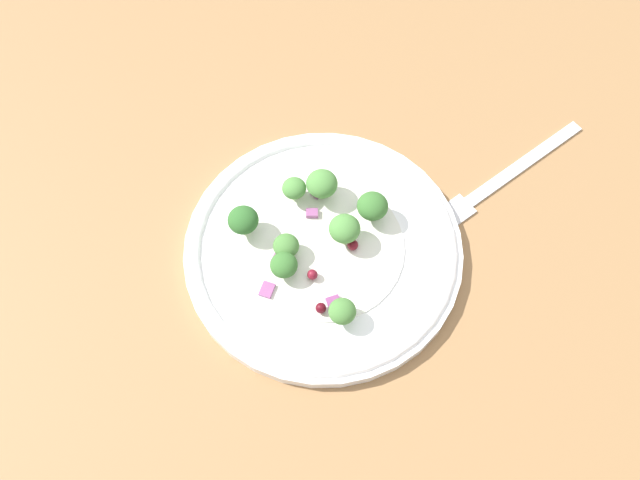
% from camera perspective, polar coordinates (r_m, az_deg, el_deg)
% --- Properties ---
extents(ground_plane, '(1.80, 1.80, 0.02)m').
position_cam_1_polar(ground_plane, '(0.60, 1.05, -3.66)').
color(ground_plane, olive).
extents(plate, '(0.25, 0.25, 0.02)m').
position_cam_1_polar(plate, '(0.60, -0.00, -0.81)').
color(plate, white).
rests_on(plate, ground_plane).
extents(dressing_pool, '(0.15, 0.15, 0.00)m').
position_cam_1_polar(dressing_pool, '(0.59, -0.00, -0.62)').
color(dressing_pool, white).
rests_on(dressing_pool, plate).
extents(broccoli_floret_0, '(0.03, 0.03, 0.03)m').
position_cam_1_polar(broccoli_floret_0, '(0.58, 2.13, 0.95)').
color(broccoli_floret_0, '#9EC684').
rests_on(broccoli_floret_0, plate).
extents(broccoli_floret_1, '(0.03, 0.03, 0.03)m').
position_cam_1_polar(broccoli_floret_1, '(0.59, 4.54, 2.90)').
color(broccoli_floret_1, '#8EB77A').
rests_on(broccoli_floret_1, plate).
extents(broccoli_floret_2, '(0.02, 0.02, 0.02)m').
position_cam_1_polar(broccoli_floret_2, '(0.60, -2.25, 4.45)').
color(broccoli_floret_2, '#9EC684').
rests_on(broccoli_floret_2, plate).
extents(broccoli_floret_3, '(0.03, 0.03, 0.03)m').
position_cam_1_polar(broccoli_floret_3, '(0.60, 0.16, 4.83)').
color(broccoli_floret_3, '#9EC684').
rests_on(broccoli_floret_3, plate).
extents(broccoli_floret_4, '(0.02, 0.02, 0.02)m').
position_cam_1_polar(broccoli_floret_4, '(0.55, 1.93, -6.18)').
color(broccoli_floret_4, '#9EC684').
rests_on(broccoli_floret_4, plate).
extents(broccoli_floret_5, '(0.03, 0.03, 0.03)m').
position_cam_1_polar(broccoli_floret_5, '(0.59, -6.63, 1.69)').
color(broccoli_floret_5, '#ADD18E').
rests_on(broccoli_floret_5, plate).
extents(broccoli_floret_6, '(0.02, 0.02, 0.02)m').
position_cam_1_polar(broccoli_floret_6, '(0.57, -3.13, -2.19)').
color(broccoli_floret_6, '#ADD18E').
rests_on(broccoli_floret_6, plate).
extents(broccoli_floret_7, '(0.02, 0.02, 0.02)m').
position_cam_1_polar(broccoli_floret_7, '(0.58, -2.94, -0.53)').
color(broccoli_floret_7, '#9EC684').
rests_on(broccoli_floret_7, plate).
extents(cranberry_0, '(0.01, 0.01, 0.01)m').
position_cam_1_polar(cranberry_0, '(0.56, 0.07, -5.88)').
color(cranberry_0, '#4C0A14').
rests_on(cranberry_0, plate).
extents(cranberry_1, '(0.01, 0.01, 0.01)m').
position_cam_1_polar(cranberry_1, '(0.59, 2.84, -0.42)').
color(cranberry_1, maroon).
rests_on(cranberry_1, plate).
extents(cranberry_2, '(0.01, 0.01, 0.01)m').
position_cam_1_polar(cranberry_2, '(0.57, -0.51, -3.43)').
color(cranberry_2, maroon).
rests_on(cranberry_2, plate).
extents(cranberry_3, '(0.01, 0.01, 0.01)m').
position_cam_1_polar(cranberry_3, '(0.61, -2.16, 4.33)').
color(cranberry_3, '#4C0A14').
rests_on(cranberry_3, plate).
extents(onion_bit_0, '(0.02, 0.02, 0.00)m').
position_cam_1_polar(onion_bit_0, '(0.58, -4.66, -4.07)').
color(onion_bit_0, '#934C84').
rests_on(onion_bit_0, plate).
extents(onion_bit_1, '(0.02, 0.02, 0.01)m').
position_cam_1_polar(onion_bit_1, '(0.58, -3.50, -1.73)').
color(onion_bit_1, '#A35B93').
rests_on(onion_bit_1, plate).
extents(onion_bit_2, '(0.01, 0.01, 0.00)m').
position_cam_1_polar(onion_bit_2, '(0.62, -0.23, 4.02)').
color(onion_bit_2, '#843D75').
rests_on(onion_bit_2, plate).
extents(onion_bit_3, '(0.01, 0.01, 0.01)m').
position_cam_1_polar(onion_bit_3, '(0.61, -0.87, 2.26)').
color(onion_bit_3, '#934C84').
rests_on(onion_bit_3, plate).
extents(onion_bit_4, '(0.01, 0.01, 0.00)m').
position_cam_1_polar(onion_bit_4, '(0.57, 1.23, -5.53)').
color(onion_bit_4, '#843D75').
rests_on(onion_bit_4, plate).
extents(fork, '(0.18, 0.08, 0.01)m').
position_cam_1_polar(fork, '(0.66, 15.44, 5.16)').
color(fork, silver).
rests_on(fork, ground_plane).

